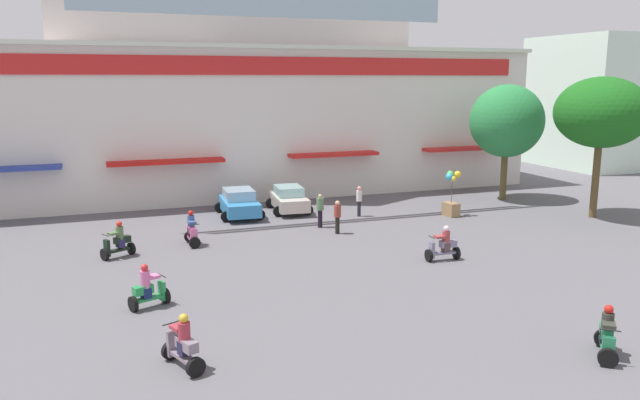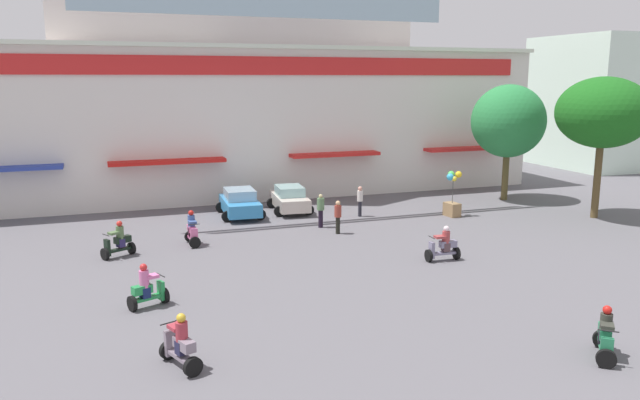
{
  "view_description": "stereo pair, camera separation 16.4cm",
  "coord_description": "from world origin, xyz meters",
  "px_view_note": "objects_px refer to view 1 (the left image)",
  "views": [
    {
      "loc": [
        -8.75,
        -6.31,
        7.51
      ],
      "look_at": [
        0.15,
        18.25,
        2.34
      ],
      "focal_mm": 34.7,
      "sensor_mm": 36.0,
      "label": 1
    },
    {
      "loc": [
        -8.59,
        -6.36,
        7.51
      ],
      "look_at": [
        0.15,
        18.25,
        2.34
      ],
      "focal_mm": 34.7,
      "sensor_mm": 36.0,
      "label": 2
    }
  ],
  "objects_px": {
    "parked_car_0": "(239,203)",
    "pedestrian_1": "(337,215)",
    "plaza_tree_3": "(601,113)",
    "scooter_rider_5": "(192,231)",
    "scooter_rider_8": "(148,290)",
    "balloon_vendor_cart": "(451,199)",
    "scooter_rider_3": "(183,345)",
    "pedestrian_0": "(359,199)",
    "pedestrian_2": "(320,209)",
    "scooter_rider_7": "(607,336)",
    "parked_car_1": "(289,199)",
    "scooter_rider_2": "(443,246)",
    "scooter_rider_0": "(118,242)",
    "plaza_tree_1": "(507,121)"
  },
  "relations": [
    {
      "from": "parked_car_0",
      "to": "pedestrian_1",
      "type": "relative_size",
      "value": 2.49
    },
    {
      "from": "plaza_tree_3",
      "to": "scooter_rider_5",
      "type": "bearing_deg",
      "value": 175.61
    },
    {
      "from": "scooter_rider_5",
      "to": "scooter_rider_8",
      "type": "bearing_deg",
      "value": -108.83
    },
    {
      "from": "balloon_vendor_cart",
      "to": "parked_car_0",
      "type": "bearing_deg",
      "value": 160.55
    },
    {
      "from": "scooter_rider_3",
      "to": "pedestrian_0",
      "type": "bearing_deg",
      "value": 52.55
    },
    {
      "from": "scooter_rider_3",
      "to": "pedestrian_2",
      "type": "height_order",
      "value": "pedestrian_2"
    },
    {
      "from": "plaza_tree_3",
      "to": "scooter_rider_7",
      "type": "xyz_separation_m",
      "value": [
        -12.6,
        -13.82,
        -5.09
      ]
    },
    {
      "from": "plaza_tree_3",
      "to": "pedestrian_1",
      "type": "height_order",
      "value": "plaza_tree_3"
    },
    {
      "from": "plaza_tree_3",
      "to": "parked_car_1",
      "type": "xyz_separation_m",
      "value": [
        -15.26,
        7.06,
        -4.94
      ]
    },
    {
      "from": "scooter_rider_2",
      "to": "scooter_rider_3",
      "type": "bearing_deg",
      "value": -151.64
    },
    {
      "from": "parked_car_0",
      "to": "pedestrian_1",
      "type": "bearing_deg",
      "value": -56.07
    },
    {
      "from": "plaza_tree_3",
      "to": "scooter_rider_8",
      "type": "height_order",
      "value": "plaza_tree_3"
    },
    {
      "from": "scooter_rider_2",
      "to": "scooter_rider_3",
      "type": "distance_m",
      "value": 13.16
    },
    {
      "from": "parked_car_0",
      "to": "scooter_rider_8",
      "type": "bearing_deg",
      "value": -115.01
    },
    {
      "from": "scooter_rider_0",
      "to": "scooter_rider_7",
      "type": "xyz_separation_m",
      "value": [
        12.17,
        -14.58,
        -0.05
      ]
    },
    {
      "from": "pedestrian_1",
      "to": "pedestrian_2",
      "type": "height_order",
      "value": "pedestrian_2"
    },
    {
      "from": "plaza_tree_1",
      "to": "pedestrian_2",
      "type": "relative_size",
      "value": 4.12
    },
    {
      "from": "plaza_tree_1",
      "to": "pedestrian_0",
      "type": "height_order",
      "value": "plaza_tree_1"
    },
    {
      "from": "scooter_rider_2",
      "to": "scooter_rider_5",
      "type": "height_order",
      "value": "scooter_rider_5"
    },
    {
      "from": "scooter_rider_2",
      "to": "pedestrian_2",
      "type": "relative_size",
      "value": 0.86
    },
    {
      "from": "scooter_rider_0",
      "to": "pedestrian_2",
      "type": "relative_size",
      "value": 0.9
    },
    {
      "from": "plaza_tree_3",
      "to": "scooter_rider_3",
      "type": "relative_size",
      "value": 4.9
    },
    {
      "from": "plaza_tree_1",
      "to": "parked_car_1",
      "type": "relative_size",
      "value": 1.8
    },
    {
      "from": "scooter_rider_0",
      "to": "scooter_rider_3",
      "type": "relative_size",
      "value": 1.01
    },
    {
      "from": "scooter_rider_2",
      "to": "pedestrian_1",
      "type": "bearing_deg",
      "value": 113.8
    },
    {
      "from": "parked_car_1",
      "to": "scooter_rider_0",
      "type": "height_order",
      "value": "scooter_rider_0"
    },
    {
      "from": "pedestrian_0",
      "to": "parked_car_1",
      "type": "bearing_deg",
      "value": 142.79
    },
    {
      "from": "plaza_tree_3",
      "to": "pedestrian_0",
      "type": "xyz_separation_m",
      "value": [
        -11.98,
        4.56,
        -4.71
      ]
    },
    {
      "from": "plaza_tree_3",
      "to": "parked_car_1",
      "type": "height_order",
      "value": "plaza_tree_3"
    },
    {
      "from": "scooter_rider_3",
      "to": "parked_car_1",
      "type": "bearing_deg",
      "value": 64.76
    },
    {
      "from": "scooter_rider_8",
      "to": "pedestrian_1",
      "type": "bearing_deg",
      "value": 36.68
    },
    {
      "from": "plaza_tree_1",
      "to": "pedestrian_0",
      "type": "distance_m",
      "value": 11.23
    },
    {
      "from": "scooter_rider_0",
      "to": "scooter_rider_2",
      "type": "xyz_separation_m",
      "value": [
        12.77,
        -5.1,
        -0.03
      ]
    },
    {
      "from": "parked_car_1",
      "to": "scooter_rider_3",
      "type": "relative_size",
      "value": 2.55
    },
    {
      "from": "pedestrian_1",
      "to": "pedestrian_2",
      "type": "xyz_separation_m",
      "value": [
        -0.36,
        1.5,
        0.04
      ]
    },
    {
      "from": "scooter_rider_5",
      "to": "scooter_rider_8",
      "type": "height_order",
      "value": "scooter_rider_5"
    },
    {
      "from": "scooter_rider_5",
      "to": "pedestrian_1",
      "type": "bearing_deg",
      "value": -2.36
    },
    {
      "from": "parked_car_0",
      "to": "scooter_rider_3",
      "type": "relative_size",
      "value": 2.65
    },
    {
      "from": "scooter_rider_5",
      "to": "pedestrian_2",
      "type": "relative_size",
      "value": 0.93
    },
    {
      "from": "plaza_tree_3",
      "to": "balloon_vendor_cart",
      "type": "distance_m",
      "value": 9.05
    },
    {
      "from": "scooter_rider_7",
      "to": "balloon_vendor_cart",
      "type": "relative_size",
      "value": 0.58
    },
    {
      "from": "plaza_tree_1",
      "to": "balloon_vendor_cart",
      "type": "bearing_deg",
      "value": -151.7
    },
    {
      "from": "scooter_rider_0",
      "to": "balloon_vendor_cart",
      "type": "bearing_deg",
      "value": 7.01
    },
    {
      "from": "balloon_vendor_cart",
      "to": "scooter_rider_3",
      "type": "bearing_deg",
      "value": -140.55
    },
    {
      "from": "pedestrian_2",
      "to": "balloon_vendor_cart",
      "type": "height_order",
      "value": "balloon_vendor_cart"
    },
    {
      "from": "parked_car_1",
      "to": "pedestrian_2",
      "type": "relative_size",
      "value": 2.28
    },
    {
      "from": "scooter_rider_2",
      "to": "pedestrian_0",
      "type": "height_order",
      "value": "pedestrian_0"
    },
    {
      "from": "scooter_rider_0",
      "to": "scooter_rider_3",
      "type": "bearing_deg",
      "value": -84.0
    },
    {
      "from": "scooter_rider_8",
      "to": "scooter_rider_7",
      "type": "bearing_deg",
      "value": -35.16
    },
    {
      "from": "pedestrian_0",
      "to": "pedestrian_1",
      "type": "height_order",
      "value": "pedestrian_0"
    }
  ]
}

